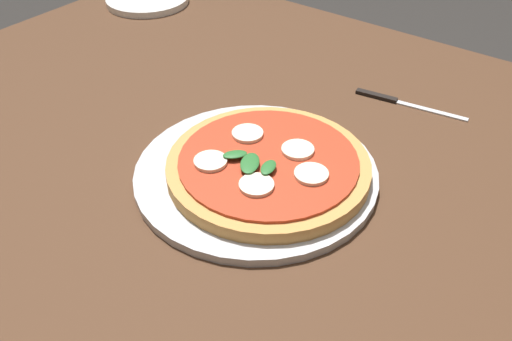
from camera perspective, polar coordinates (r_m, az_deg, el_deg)
name	(u,v)px	position (r m, az deg, el deg)	size (l,w,h in m)	color
dining_table	(271,217)	(0.80, 1.60, -4.84)	(1.40, 1.03, 0.73)	#4C301E
serving_tray	(256,173)	(0.73, 0.00, -0.25)	(0.32, 0.32, 0.01)	silver
pizza	(268,166)	(0.71, 1.27, 0.52)	(0.27, 0.27, 0.03)	tan
plate_white	(148,0)	(1.28, -11.21, 17.02)	(0.18, 0.18, 0.01)	white
knife	(396,101)	(0.91, 14.34, 7.02)	(0.18, 0.04, 0.01)	black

